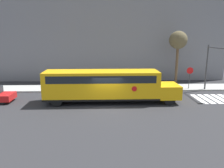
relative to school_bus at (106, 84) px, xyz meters
The scene contains 8 objects.
ground_plane 2.10m from the school_bus, 85.06° to the right, with size 60.00×60.00×0.00m, color #28282B.
sidewalk_strip 5.46m from the school_bus, 88.79° to the left, with size 44.00×3.00×0.15m.
building_backdrop 12.26m from the school_bus, 89.46° to the left, with size 32.00×4.00×10.55m.
crosswalk_stripes 11.14m from the school_bus, ahead, with size 4.70×3.20×0.01m.
school_bus is the anchor object (origin of this frame).
stop_sign 10.27m from the school_bus, 25.17° to the left, with size 0.73×0.10×2.54m.
traffic_light 11.41m from the school_bus, 13.55° to the left, with size 0.28×4.03×5.00m.
tree_near_sidewalk 12.29m from the school_bus, 40.81° to the left, with size 2.19×2.19×6.52m.
Camera 1 is at (-0.27, -17.81, 5.90)m, focal length 35.00 mm.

